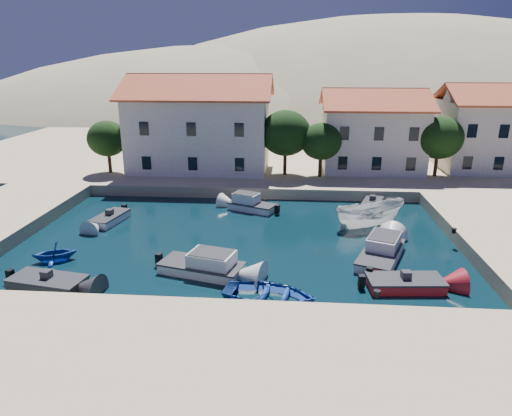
% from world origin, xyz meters
% --- Properties ---
extents(ground, '(400.00, 400.00, 0.00)m').
position_xyz_m(ground, '(0.00, 0.00, 0.00)').
color(ground, black).
rests_on(ground, ground).
extents(quay_south, '(52.00, 12.00, 1.00)m').
position_xyz_m(quay_south, '(0.00, -6.00, 0.50)').
color(quay_south, '#C7B288').
rests_on(quay_south, ground).
extents(quay_north, '(80.00, 36.00, 1.00)m').
position_xyz_m(quay_north, '(2.00, 38.00, 0.50)').
color(quay_north, '#C7B288').
rests_on(quay_north, ground).
extents(hills, '(254.00, 176.00, 99.00)m').
position_xyz_m(hills, '(20.64, 123.62, -23.40)').
color(hills, gray).
rests_on(hills, ground).
extents(building_left, '(14.70, 9.45, 9.70)m').
position_xyz_m(building_left, '(-6.00, 28.00, 5.94)').
color(building_left, beige).
rests_on(building_left, quay_north).
extents(building_mid, '(10.50, 8.40, 8.30)m').
position_xyz_m(building_mid, '(12.00, 29.00, 5.22)').
color(building_mid, beige).
rests_on(building_mid, quay_north).
extents(building_right, '(9.45, 8.40, 8.80)m').
position_xyz_m(building_right, '(24.00, 30.00, 5.47)').
color(building_right, beige).
rests_on(building_right, quay_north).
extents(trees, '(37.30, 5.30, 6.45)m').
position_xyz_m(trees, '(4.51, 25.46, 4.84)').
color(trees, '#382314').
rests_on(trees, quay_north).
extents(bollards, '(29.36, 9.56, 0.30)m').
position_xyz_m(bollards, '(2.80, 3.87, 1.15)').
color(bollards, black).
rests_on(bollards, ground).
extents(motorboat_grey_sw, '(4.46, 2.56, 1.25)m').
position_xyz_m(motorboat_grey_sw, '(-9.80, 2.23, 0.29)').
color(motorboat_grey_sw, '#2C2D31').
rests_on(motorboat_grey_sw, ground).
extents(cabin_cruiser_south, '(5.36, 3.36, 1.60)m').
position_xyz_m(cabin_cruiser_south, '(-1.58, 4.74, 0.48)').
color(cabin_cruiser_south, silver).
rests_on(cabin_cruiser_south, ground).
extents(rowboat_south, '(5.54, 4.40, 1.03)m').
position_xyz_m(rowboat_south, '(2.64, 1.72, 0.00)').
color(rowboat_south, '#1B4198').
rests_on(rowboat_south, ground).
extents(motorboat_red_se, '(4.30, 2.19, 1.25)m').
position_xyz_m(motorboat_red_se, '(10.11, 3.69, 0.29)').
color(motorboat_red_se, maroon).
rests_on(motorboat_red_se, ground).
extents(cabin_cruiser_east, '(3.99, 5.74, 1.60)m').
position_xyz_m(cabin_cruiser_east, '(9.44, 7.45, 0.48)').
color(cabin_cruiser_east, silver).
rests_on(cabin_cruiser_east, ground).
extents(boat_east, '(6.06, 4.14, 2.19)m').
position_xyz_m(boat_east, '(9.66, 13.47, 0.00)').
color(boat_east, silver).
rests_on(boat_east, ground).
extents(motorboat_white_ne, '(2.39, 3.44, 1.25)m').
position_xyz_m(motorboat_white_ne, '(10.70, 18.44, 0.30)').
color(motorboat_white_ne, silver).
rests_on(motorboat_white_ne, ground).
extents(rowboat_west, '(3.33, 3.13, 1.40)m').
position_xyz_m(rowboat_west, '(-11.17, 5.73, 0.00)').
color(rowboat_west, '#1B4198').
rests_on(rowboat_west, ground).
extents(motorboat_white_west, '(2.27, 3.86, 1.25)m').
position_xyz_m(motorboat_white_west, '(-10.42, 12.96, 0.30)').
color(motorboat_white_west, silver).
rests_on(motorboat_white_west, ground).
extents(cabin_cruiser_north, '(4.33, 3.12, 1.60)m').
position_xyz_m(cabin_cruiser_north, '(0.41, 16.79, 0.48)').
color(cabin_cruiser_north, silver).
rests_on(cabin_cruiser_north, ground).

